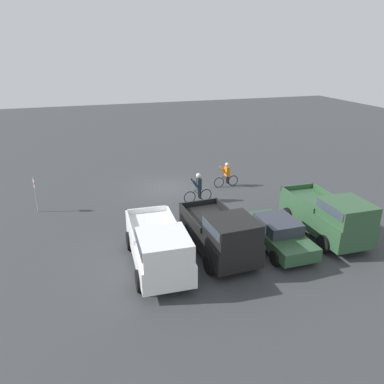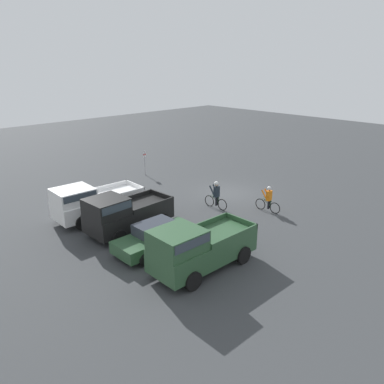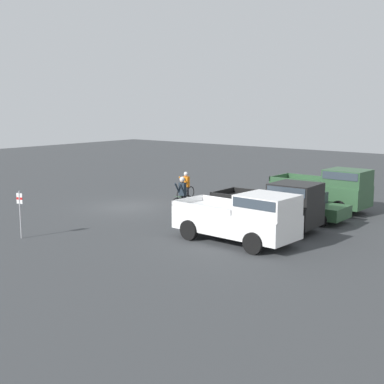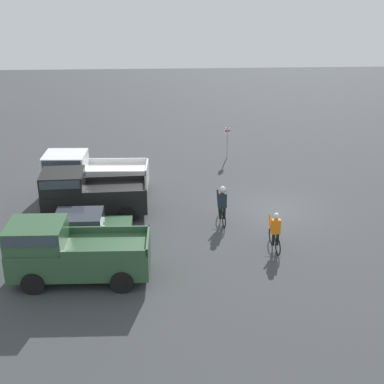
% 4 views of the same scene
% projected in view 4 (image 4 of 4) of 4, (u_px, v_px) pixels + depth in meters
% --- Properties ---
extents(ground_plane, '(80.00, 80.00, 0.00)m').
position_uv_depth(ground_plane, '(276.00, 209.00, 26.07)').
color(ground_plane, '#383A3D').
extents(pickup_truck_0, '(2.30, 5.17, 2.31)m').
position_uv_depth(pickup_truck_0, '(69.00, 251.00, 19.78)').
color(pickup_truck_0, '#2D5133').
rests_on(pickup_truck_0, ground_plane).
extents(sedan_0, '(1.93, 4.38, 1.40)m').
position_uv_depth(sedan_0, '(80.00, 229.00, 22.53)').
color(sedan_0, '#2D5133').
rests_on(sedan_0, ground_plane).
extents(pickup_truck_1, '(2.40, 4.89, 2.24)m').
position_uv_depth(pickup_truck_1, '(86.00, 193.00, 24.92)').
color(pickup_truck_1, black).
rests_on(pickup_truck_1, ground_plane).
extents(pickup_truck_2, '(2.41, 5.31, 2.15)m').
position_uv_depth(pickup_truck_2, '(88.00, 173.00, 27.53)').
color(pickup_truck_2, white).
rests_on(pickup_truck_2, ground_plane).
extents(cyclist_0, '(1.78, 0.48, 1.81)m').
position_uv_depth(cyclist_0, '(222.00, 204.00, 24.37)').
color(cyclist_0, black).
rests_on(cyclist_0, ground_plane).
extents(cyclist_1, '(1.76, 0.48, 1.66)m').
position_uv_depth(cyclist_1, '(275.00, 231.00, 22.09)').
color(cyclist_1, black).
rests_on(cyclist_1, ground_plane).
extents(fire_lane_sign, '(0.10, 0.30, 2.04)m').
position_uv_depth(fire_lane_sign, '(227.00, 138.00, 32.67)').
color(fire_lane_sign, '#9E9EA3').
rests_on(fire_lane_sign, ground_plane).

